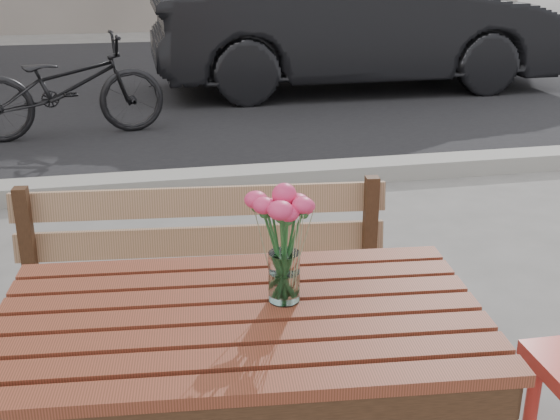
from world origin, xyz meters
name	(u,v)px	position (x,y,z in m)	size (l,w,h in m)	color
street	(152,118)	(0.00, 5.06, 0.03)	(30.00, 8.12, 0.12)	black
main_table	(242,354)	(0.06, -0.05, 0.61)	(1.24, 0.80, 0.73)	#572A17
main_bench	(203,271)	(0.04, 0.68, 0.50)	(1.35, 0.53, 0.82)	#856245
main_vase	(284,230)	(0.18, -0.02, 0.92)	(0.17, 0.17, 0.31)	white
parked_car	(356,22)	(2.35, 6.25, 0.75)	(1.59, 4.55, 1.50)	black
bicycle	(66,87)	(-0.72, 4.66, 0.43)	(0.58, 1.65, 0.87)	black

